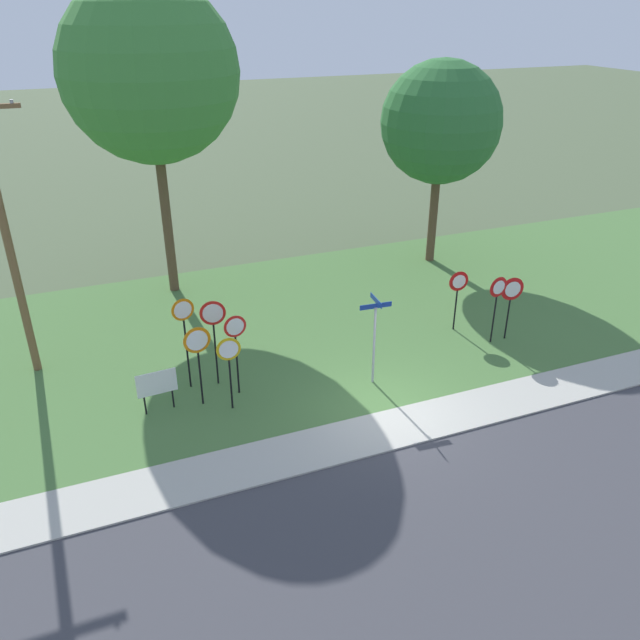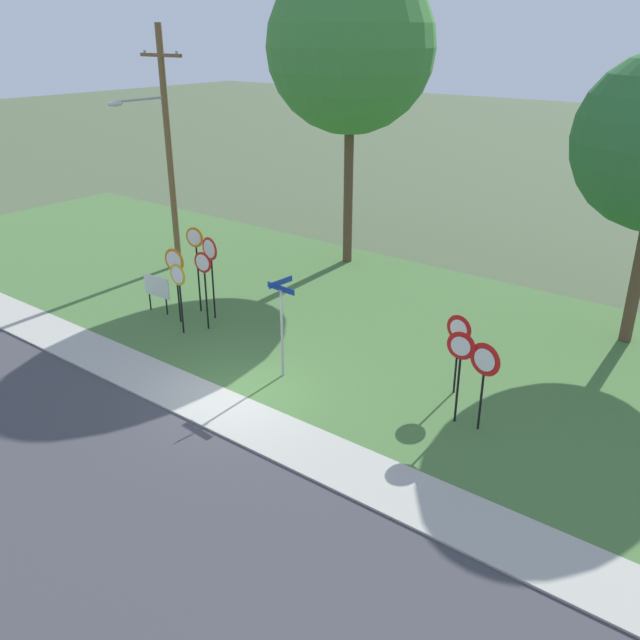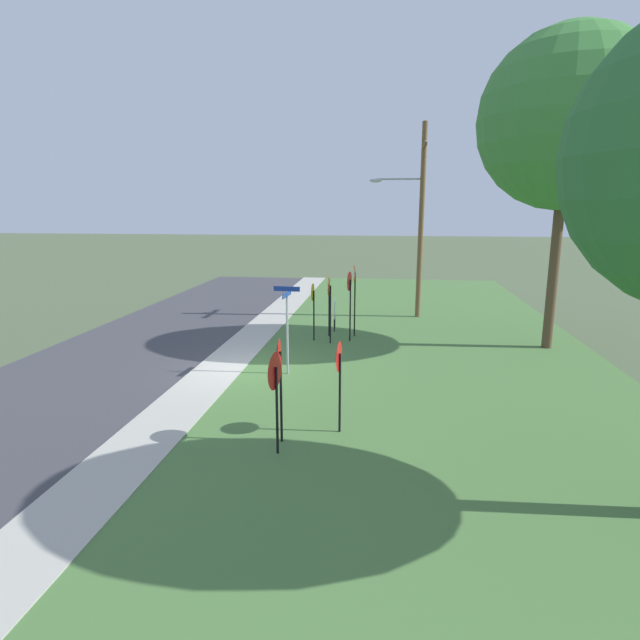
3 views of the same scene
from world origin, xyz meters
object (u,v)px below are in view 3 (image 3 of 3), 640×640
at_px(yield_sign_near_left, 339,366).
at_px(notice_board, 335,310).
at_px(stop_sign_near_left, 328,293).
at_px(utility_pole, 418,215).
at_px(stop_sign_far_right, 330,297).
at_px(yield_sign_far_left, 275,379).
at_px(stop_sign_far_center, 313,300).
at_px(street_name_post, 287,322).
at_px(oak_tree_left, 568,120).
at_px(stop_sign_near_right, 354,286).
at_px(yield_sign_near_right, 279,366).
at_px(stop_sign_far_left, 350,291).

bearing_deg(yield_sign_near_left, notice_board, -168.38).
xyz_separation_m(stop_sign_near_left, utility_pole, (-4.35, 3.61, 2.97)).
height_order(stop_sign_far_right, yield_sign_far_left, stop_sign_far_right).
distance_m(stop_sign_far_center, utility_pole, 7.25).
bearing_deg(stop_sign_far_center, street_name_post, -1.09).
distance_m(yield_sign_near_left, utility_pole, 13.95).
bearing_deg(utility_pole, oak_tree_left, 42.81).
bearing_deg(stop_sign_near_right, stop_sign_far_center, -70.87).
bearing_deg(yield_sign_far_left, street_name_post, -162.67).
distance_m(yield_sign_near_left, notice_board, 10.30).
relative_size(stop_sign_far_center, oak_tree_left, 0.20).
distance_m(utility_pole, oak_tree_left, 7.55).
distance_m(yield_sign_near_right, oak_tree_left, 13.72).
distance_m(stop_sign_near_right, stop_sign_far_center, 1.81).
bearing_deg(stop_sign_far_center, yield_sign_near_right, 5.04).
bearing_deg(stop_sign_far_right, utility_pole, 142.41).
bearing_deg(stop_sign_near_left, yield_sign_near_left, 1.65).
bearing_deg(utility_pole, notice_board, -47.64).
bearing_deg(notice_board, yield_sign_near_right, -4.78).
xyz_separation_m(stop_sign_near_right, utility_pole, (-4.20, 2.59, 2.71)).
relative_size(stop_sign_far_left, street_name_post, 0.98).
height_order(stop_sign_far_center, yield_sign_far_left, stop_sign_far_center).
bearing_deg(street_name_post, yield_sign_far_left, 12.58).
bearing_deg(stop_sign_far_right, oak_tree_left, 87.78).
relative_size(stop_sign_far_right, yield_sign_near_left, 1.16).
distance_m(stop_sign_near_left, oak_tree_left, 10.34).
xyz_separation_m(street_name_post, notice_board, (-6.13, 0.84, -0.82)).
xyz_separation_m(stop_sign_near_right, notice_board, (-1.03, -0.88, -1.22)).
height_order(street_name_post, oak_tree_left, oak_tree_left).
xyz_separation_m(stop_sign_near_right, stop_sign_far_center, (0.87, -1.53, -0.44)).
relative_size(stop_sign_far_right, oak_tree_left, 0.23).
height_order(stop_sign_far_left, yield_sign_far_left, stop_sign_far_left).
xyz_separation_m(yield_sign_near_right, notice_board, (-10.88, 0.11, -0.91)).
distance_m(stop_sign_far_left, utility_pole, 6.34).
distance_m(stop_sign_near_left, stop_sign_far_center, 0.90).
height_order(yield_sign_near_left, notice_board, yield_sign_near_left).
bearing_deg(stop_sign_near_left, oak_tree_left, 79.15).
height_order(yield_sign_near_left, street_name_post, street_name_post).
distance_m(stop_sign_near_right, notice_board, 1.83).
distance_m(yield_sign_far_left, notice_board, 11.49).
bearing_deg(notice_board, stop_sign_far_left, 18.24).
relative_size(stop_sign_near_right, stop_sign_far_center, 1.28).
bearing_deg(notice_board, street_name_post, -12.06).
bearing_deg(stop_sign_far_center, oak_tree_left, 92.04).
relative_size(stop_sign_near_right, oak_tree_left, 0.26).
height_order(stop_sign_near_right, notice_board, stop_sign_near_right).
xyz_separation_m(stop_sign_far_center, street_name_post, (4.23, -0.20, 0.04)).
xyz_separation_m(stop_sign_near_left, yield_sign_near_right, (9.70, 0.03, -0.04)).
bearing_deg(stop_sign_far_left, stop_sign_far_right, -50.20).
bearing_deg(oak_tree_left, notice_board, -102.75).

